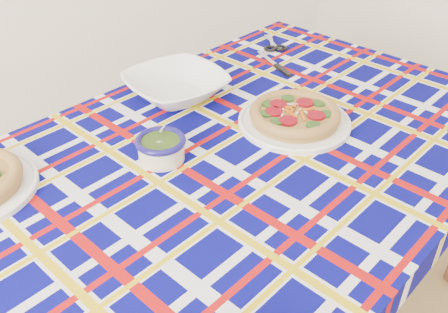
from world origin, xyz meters
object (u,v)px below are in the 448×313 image
main_focaccia_plate (295,114)px  pesto_bowl (161,146)px  dining_table (240,174)px  serving_bowl (176,86)px

main_focaccia_plate → pesto_bowl: (-0.38, 0.03, 0.01)m
main_focaccia_plate → pesto_bowl: 0.38m
dining_table → pesto_bowl: (-0.19, 0.06, 0.11)m
pesto_bowl → serving_bowl: pesto_bowl is taller
main_focaccia_plate → serving_bowl: bearing=124.0°
main_focaccia_plate → serving_bowl: size_ratio=1.10×
serving_bowl → dining_table: bearing=-87.9°
main_focaccia_plate → dining_table: bearing=-170.5°
pesto_bowl → serving_bowl: (0.17, 0.27, -0.00)m
pesto_bowl → serving_bowl: size_ratio=0.43×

